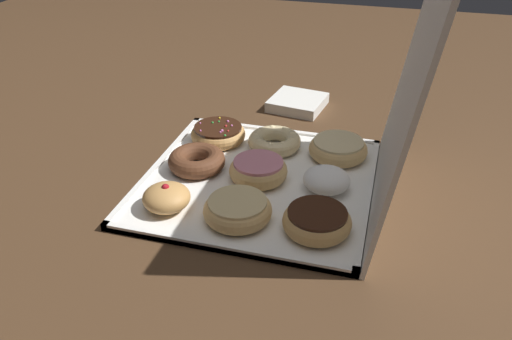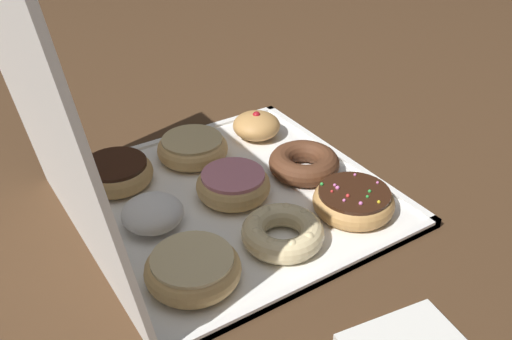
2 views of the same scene
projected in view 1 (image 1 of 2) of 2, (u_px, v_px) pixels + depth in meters
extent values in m
plane|color=#4C331E|center=(258.00, 184.00, 0.98)|extent=(3.00, 3.00, 0.00)
cube|color=white|center=(258.00, 181.00, 0.98)|extent=(0.43, 0.43, 0.01)
cube|color=white|center=(159.00, 165.00, 1.03)|extent=(0.43, 0.01, 0.01)
cube|color=white|center=(368.00, 197.00, 0.93)|extent=(0.43, 0.01, 0.01)
cube|color=white|center=(283.00, 133.00, 1.15)|extent=(0.01, 0.43, 0.01)
cube|color=white|center=(223.00, 248.00, 0.81)|extent=(0.01, 0.43, 0.01)
cube|color=white|center=(409.00, 89.00, 0.81)|extent=(0.43, 0.07, 0.45)
torus|color=tan|center=(218.00, 134.00, 1.10)|extent=(0.12, 0.12, 0.03)
cylinder|color=#381E11|center=(218.00, 128.00, 1.10)|extent=(0.10, 0.10, 0.01)
sphere|color=green|center=(213.00, 123.00, 1.11)|extent=(0.01, 0.01, 0.01)
sphere|color=green|center=(225.00, 136.00, 1.06)|extent=(0.01, 0.01, 0.01)
sphere|color=pink|center=(201.00, 131.00, 1.07)|extent=(0.00, 0.00, 0.00)
sphere|color=green|center=(219.00, 122.00, 1.11)|extent=(0.00, 0.00, 0.00)
sphere|color=red|center=(228.00, 131.00, 1.07)|extent=(0.00, 0.00, 0.00)
sphere|color=pink|center=(220.00, 132.00, 1.07)|extent=(0.00, 0.00, 0.00)
sphere|color=yellow|center=(220.00, 118.00, 1.13)|extent=(0.00, 0.00, 0.00)
sphere|color=pink|center=(200.00, 123.00, 1.11)|extent=(0.00, 0.00, 0.00)
sphere|color=red|center=(226.00, 126.00, 1.09)|extent=(0.01, 0.01, 0.01)
sphere|color=pink|center=(228.00, 121.00, 1.11)|extent=(0.01, 0.01, 0.01)
sphere|color=pink|center=(222.00, 131.00, 1.07)|extent=(0.01, 0.01, 0.01)
sphere|color=pink|center=(232.00, 126.00, 1.10)|extent=(0.00, 0.00, 0.00)
torus|color=#59331E|center=(197.00, 160.00, 1.00)|extent=(0.11, 0.11, 0.04)
ellipsoid|color=tan|center=(167.00, 197.00, 0.89)|extent=(0.08, 0.08, 0.04)
sphere|color=#B21923|center=(165.00, 188.00, 0.88)|extent=(0.01, 0.01, 0.01)
torus|color=beige|center=(274.00, 141.00, 1.08)|extent=(0.11, 0.11, 0.03)
sphere|color=beige|center=(269.00, 146.00, 1.04)|extent=(0.02, 0.02, 0.02)
sphere|color=beige|center=(283.00, 146.00, 1.04)|extent=(0.02, 0.02, 0.02)
sphere|color=beige|center=(292.00, 141.00, 1.06)|extent=(0.02, 0.02, 0.02)
sphere|color=beige|center=(292.00, 135.00, 1.08)|extent=(0.02, 0.02, 0.02)
sphere|color=beige|center=(284.00, 131.00, 1.10)|extent=(0.02, 0.02, 0.02)
sphere|color=beige|center=(272.00, 129.00, 1.11)|extent=(0.02, 0.02, 0.02)
sphere|color=beige|center=(261.00, 131.00, 1.10)|extent=(0.02, 0.02, 0.02)
sphere|color=beige|center=(255.00, 137.00, 1.07)|extent=(0.02, 0.02, 0.02)
sphere|color=beige|center=(259.00, 143.00, 1.05)|extent=(0.02, 0.02, 0.02)
torus|color=#E5B770|center=(261.00, 172.00, 0.97)|extent=(0.11, 0.11, 0.04)
cylinder|color=pink|center=(261.00, 163.00, 0.96)|extent=(0.09, 0.09, 0.01)
torus|color=#E5B770|center=(238.00, 210.00, 0.86)|extent=(0.12, 0.12, 0.04)
cylinder|color=#EACC8C|center=(238.00, 202.00, 0.85)|extent=(0.10, 0.10, 0.01)
torus|color=#E5B770|center=(338.00, 149.00, 1.04)|extent=(0.12, 0.12, 0.04)
cylinder|color=beige|center=(339.00, 142.00, 1.04)|extent=(0.10, 0.10, 0.01)
ellipsoid|color=white|center=(327.00, 180.00, 0.94)|extent=(0.09, 0.09, 0.04)
torus|color=tan|center=(317.00, 222.00, 0.83)|extent=(0.11, 0.11, 0.04)
cylinder|color=#381E11|center=(318.00, 213.00, 0.82)|extent=(0.10, 0.10, 0.01)
cube|color=white|center=(296.00, 102.00, 1.28)|extent=(0.14, 0.14, 0.03)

